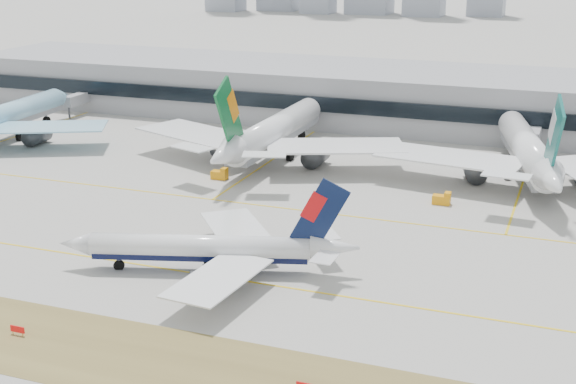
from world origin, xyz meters
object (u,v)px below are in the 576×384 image
at_px(taxiing_airliner, 211,249).
at_px(widebody_cathay, 529,153).
at_px(terminal, 416,97).
at_px(widebody_korean, 3,118).
at_px(widebody_eva, 272,133).

xyz_separation_m(taxiing_airliner, widebody_cathay, (42.64, 69.58, 2.51)).
xyz_separation_m(widebody_cathay, terminal, (-34.89, 48.70, 1.11)).
relative_size(widebody_korean, terminal, 0.23).
distance_m(taxiing_airliner, widebody_cathay, 81.65).
height_order(taxiing_airliner, widebody_korean, widebody_korean).
relative_size(taxiing_airliner, widebody_korean, 0.74).
bearing_deg(terminal, widebody_eva, -114.53).
bearing_deg(widebody_cathay, widebody_korean, 80.58).
xyz_separation_m(widebody_eva, widebody_cathay, (58.62, 3.29, -0.08)).
bearing_deg(taxiing_airliner, widebody_korean, -50.63).
height_order(taxiing_airliner, terminal, taxiing_airliner).
xyz_separation_m(widebody_korean, terminal, (96.66, 58.54, 1.50)).
bearing_deg(widebody_eva, widebody_cathay, -86.72).
distance_m(taxiing_airliner, widebody_korean, 107.14).
bearing_deg(widebody_korean, taxiing_airliner, -127.61).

